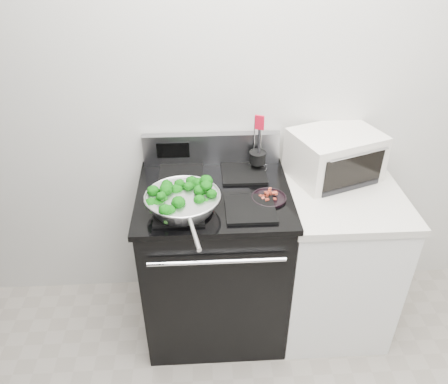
{
  "coord_description": "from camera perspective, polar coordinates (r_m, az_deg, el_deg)",
  "views": [
    {
      "loc": [
        -0.35,
        -0.46,
        2.18
      ],
      "look_at": [
        -0.25,
        1.36,
        0.98
      ],
      "focal_mm": 35.0,
      "sensor_mm": 36.0,
      "label": 1
    }
  ],
  "objects": [
    {
      "name": "broccoli_pile",
      "position": [
        2.07,
        -5.43,
        -0.71
      ],
      "size": [
        0.29,
        0.29,
        0.1
      ],
      "primitive_type": null,
      "color": "black",
      "rests_on": "skillet"
    },
    {
      "name": "bacon_plate",
      "position": [
        2.18,
        5.88,
        -0.54
      ],
      "size": [
        0.18,
        0.18,
        0.04
      ],
      "rotation": [
        0.0,
        0.0,
        -0.0
      ],
      "color": "black",
      "rests_on": "gas_range"
    },
    {
      "name": "gas_range",
      "position": [
        2.52,
        -1.22,
        -8.74
      ],
      "size": [
        0.79,
        0.69,
        1.13
      ],
      "color": "black",
      "rests_on": "floor"
    },
    {
      "name": "counter",
      "position": [
        2.64,
        13.97,
        -8.4
      ],
      "size": [
        0.62,
        0.68,
        0.92
      ],
      "color": "white",
      "rests_on": "floor"
    },
    {
      "name": "utensil_holder",
      "position": [
        2.41,
        4.39,
        4.19
      ],
      "size": [
        0.11,
        0.11,
        0.33
      ],
      "rotation": [
        0.0,
        0.0,
        -0.41
      ],
      "color": "silver",
      "rests_on": "gas_range"
    },
    {
      "name": "skillet",
      "position": [
        2.08,
        -5.39,
        -1.2
      ],
      "size": [
        0.36,
        0.57,
        0.08
      ],
      "rotation": [
        0.0,
        0.0,
        0.19
      ],
      "color": "silver",
      "rests_on": "gas_range"
    },
    {
      "name": "toaster_oven",
      "position": [
        2.44,
        14.23,
        4.71
      ],
      "size": [
        0.54,
        0.47,
        0.26
      ],
      "rotation": [
        0.0,
        0.0,
        0.35
      ],
      "color": "silver",
      "rests_on": "counter"
    },
    {
      "name": "back_wall",
      "position": [
        2.39,
        5.61,
        12.86
      ],
      "size": [
        4.0,
        0.02,
        2.7
      ],
      "primitive_type": "cube",
      "color": "silver",
      "rests_on": "ground"
    }
  ]
}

